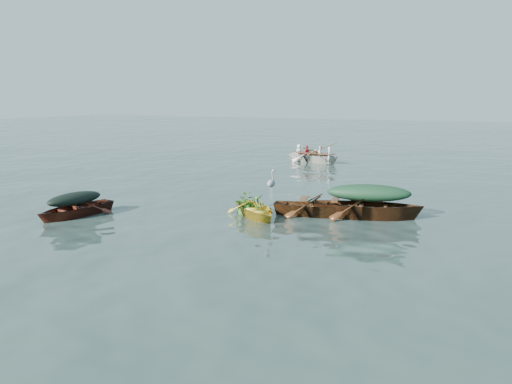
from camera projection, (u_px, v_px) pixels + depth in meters
ground at (254, 224)px, 14.54m from camera, size 140.00×140.00×0.00m
yellow_dinghy at (255, 216)px, 15.48m from camera, size 3.06×2.98×0.79m
dark_covered_boat at (76, 216)px, 15.50m from camera, size 1.82×3.54×0.82m
green_tarp_boat at (368, 218)px, 15.26m from camera, size 4.79×2.51×1.08m
open_wooden_boat at (319, 216)px, 15.54m from camera, size 4.13×2.00×0.90m
rowed_boat at (314, 163)px, 28.21m from camera, size 4.53×2.24×1.04m
dark_tarp_cover at (74, 197)px, 15.39m from camera, size 1.00×1.94×0.40m
green_tarp_cover at (369, 192)px, 15.11m from camera, size 2.63×1.38×0.52m
thwart_benches at (320, 201)px, 15.45m from camera, size 2.09×1.12×0.04m
heron at (271, 188)px, 15.56m from camera, size 0.48×0.48×0.92m
dinghy_weeds at (250, 191)px, 15.86m from camera, size 1.14×1.13×0.60m
rowers at (314, 147)px, 28.04m from camera, size 3.23×1.82×0.76m
oars at (314, 153)px, 28.10m from camera, size 1.16×2.67×0.06m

